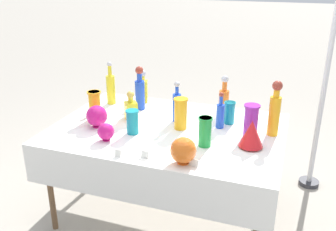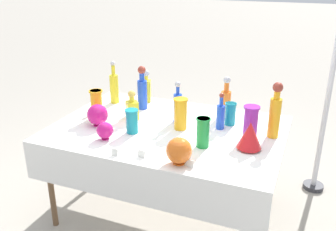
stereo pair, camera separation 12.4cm
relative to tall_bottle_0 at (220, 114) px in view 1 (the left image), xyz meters
name	(u,v)px [view 1 (the left image)]	position (x,y,z in m)	size (l,w,h in m)	color
ground_plane	(168,211)	(-0.37, -0.13, -0.87)	(40.00, 40.00, 0.00)	#A0998C
display_table	(167,136)	(-0.37, -0.17, -0.16)	(1.71, 1.20, 0.76)	white
tall_bottle_0	(220,114)	(0.00, 0.00, 0.00)	(0.06, 0.06, 0.28)	blue
tall_bottle_1	(275,110)	(0.39, 0.00, 0.08)	(0.08, 0.08, 0.41)	orange
tall_bottle_2	(224,99)	(-0.03, 0.28, 0.03)	(0.08, 0.08, 0.33)	orange
tall_bottle_3	(111,88)	(-1.02, 0.21, 0.04)	(0.08, 0.08, 0.38)	yellow
tall_bottle_4	(177,105)	(-0.35, 0.01, 0.02)	(0.07, 0.07, 0.33)	blue
tall_bottle_5	(140,91)	(-0.73, 0.17, 0.06)	(0.08, 0.08, 0.37)	blue
square_decanter_0	(131,108)	(-0.70, -0.08, -0.01)	(0.12, 0.12, 0.24)	yellow
square_decanter_1	(143,89)	(-0.77, 0.34, 0.02)	(0.10, 0.10, 0.29)	yellow
slender_vase_0	(251,120)	(0.24, -0.08, 0.02)	(0.11, 0.11, 0.24)	purple
slender_vase_1	(181,113)	(-0.28, -0.11, 0.02)	(0.11, 0.11, 0.24)	orange
slender_vase_2	(229,112)	(0.05, 0.11, -0.02)	(0.09, 0.09, 0.17)	teal
slender_vase_3	(95,104)	(-0.98, -0.16, 0.01)	(0.11, 0.11, 0.23)	orange
slender_vase_4	(205,131)	(-0.03, -0.34, 0.00)	(0.10, 0.10, 0.21)	#198C38
slender_vase_5	(132,121)	(-0.58, -0.31, -0.01)	(0.10, 0.10, 0.18)	teal
fluted_vase_0	(251,134)	(0.27, -0.26, -0.01)	(0.17, 0.17, 0.19)	red
round_bowl_0	(97,116)	(-0.88, -0.29, -0.02)	(0.16, 0.16, 0.17)	#C61972
round_bowl_1	(106,132)	(-0.71, -0.48, -0.04)	(0.12, 0.12, 0.13)	#C61972
round_bowl_2	(183,150)	(-0.10, -0.62, -0.02)	(0.16, 0.16, 0.17)	orange
price_tag_left	(118,153)	(-0.52, -0.67, -0.09)	(0.04, 0.01, 0.05)	white
price_tag_center	(145,154)	(-0.35, -0.63, -0.09)	(0.05, 0.01, 0.05)	white
price_tag_right	(194,163)	(-0.02, -0.63, -0.09)	(0.05, 0.01, 0.05)	white
cardboard_box_behind_left	(209,136)	(-0.33, 1.14, -0.73)	(0.57, 0.48, 0.36)	tan
cardboard_box_behind_right	(214,140)	(-0.23, 0.93, -0.68)	(0.52, 0.42, 0.47)	tan
canopy_pole	(327,72)	(0.74, 0.69, 0.21)	(0.18, 0.18, 2.69)	silver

